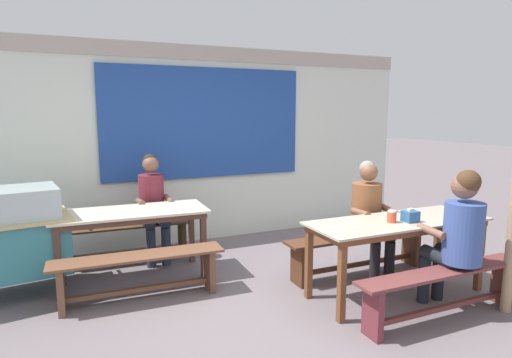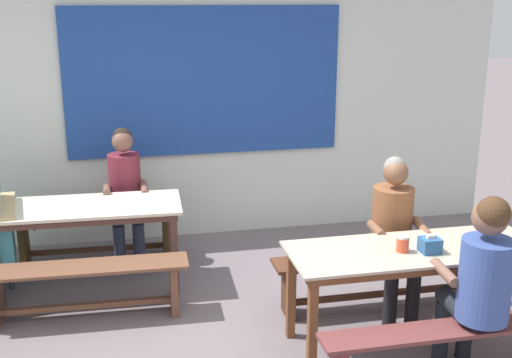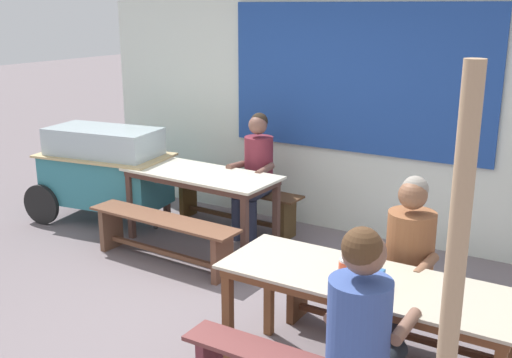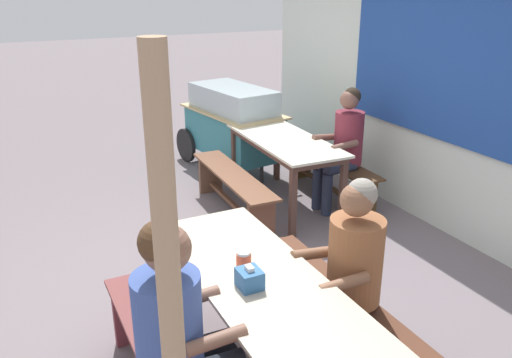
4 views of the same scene
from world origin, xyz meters
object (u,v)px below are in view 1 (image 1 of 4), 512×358
(bench_near_front, at_px, (444,286))
(bench_near_back, at_px, (359,247))
(person_right_near_table, at_px, (370,212))
(bench_far_back, at_px, (127,238))
(dining_table_near, at_px, (398,228))
(person_near_front, at_px, (458,231))
(condiment_jar, at_px, (392,216))
(bench_far_front, at_px, (139,270))
(tissue_box, at_px, (410,216))
(person_center_facing, at_px, (153,201))
(dining_table_far, at_px, (131,218))

(bench_near_front, bearing_deg, bench_near_back, 90.14)
(bench_near_front, height_order, person_right_near_table, person_right_near_table)
(bench_far_back, bearing_deg, bench_near_back, -32.57)
(bench_far_back, distance_m, bench_near_front, 3.57)
(dining_table_near, bearing_deg, bench_near_back, 90.14)
(bench_near_front, distance_m, person_near_front, 0.50)
(bench_far_back, bearing_deg, condiment_jar, -43.95)
(bench_far_front, distance_m, tissue_box, 2.68)
(person_right_near_table, height_order, condiment_jar, person_right_near_table)
(person_near_front, relative_size, condiment_jar, 11.39)
(bench_far_front, height_order, person_center_facing, person_center_facing)
(bench_near_back, bearing_deg, tissue_box, -84.85)
(tissue_box, bearing_deg, person_right_near_table, 88.61)
(bench_near_back, height_order, condiment_jar, condiment_jar)
(bench_far_back, bearing_deg, person_near_front, -46.09)
(bench_near_front, distance_m, condiment_jar, 0.77)
(tissue_box, bearing_deg, condiment_jar, 164.23)
(bench_near_front, xyz_separation_m, person_right_near_table, (0.08, 1.13, 0.42))
(condiment_jar, bearing_deg, bench_far_front, 157.44)
(person_right_near_table, relative_size, person_near_front, 0.97)
(dining_table_near, distance_m, condiment_jar, 0.19)
(bench_near_front, relative_size, person_right_near_table, 1.38)
(dining_table_far, xyz_separation_m, bench_far_back, (0.02, 0.60, -0.39))
(person_near_front, bearing_deg, person_right_near_table, 96.30)
(bench_near_front, bearing_deg, dining_table_far, 138.44)
(bench_far_back, height_order, condiment_jar, condiment_jar)
(bench_near_front, xyz_separation_m, condiment_jar, (-0.12, 0.56, 0.51))
(person_right_near_table, bearing_deg, bench_far_front, 171.63)
(person_center_facing, bearing_deg, dining_table_near, -44.87)
(dining_table_near, relative_size, person_right_near_table, 1.44)
(bench_far_back, distance_m, person_near_front, 3.68)
(person_right_near_table, xyz_separation_m, condiment_jar, (-0.20, -0.58, 0.10))
(bench_far_back, relative_size, bench_far_front, 0.97)
(person_right_near_table, bearing_deg, tissue_box, -91.39)
(bench_far_back, height_order, person_right_near_table, person_right_near_table)
(bench_near_back, bearing_deg, person_near_front, -80.22)
(person_right_near_table, distance_m, condiment_jar, 0.62)
(dining_table_far, distance_m, dining_table_near, 2.79)
(dining_table_near, xyz_separation_m, tissue_box, (0.06, -0.10, 0.13))
(bench_far_back, distance_m, person_center_facing, 0.55)
(dining_table_near, bearing_deg, tissue_box, -57.34)
(person_right_near_table, xyz_separation_m, tissue_box, (-0.02, -0.63, 0.09))
(condiment_jar, bearing_deg, bench_near_front, -77.43)
(bench_near_back, height_order, tissue_box, tissue_box)
(bench_far_back, distance_m, condiment_jar, 3.12)
(bench_near_back, xyz_separation_m, person_right_near_table, (0.08, -0.07, 0.42))
(dining_table_far, height_order, bench_far_back, dining_table_far)
(tissue_box, xyz_separation_m, condiment_jar, (-0.18, 0.05, 0.00))
(bench_far_back, relative_size, condiment_jar, 13.70)
(bench_far_back, xyz_separation_m, bench_far_front, (-0.04, -1.20, 0.01))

